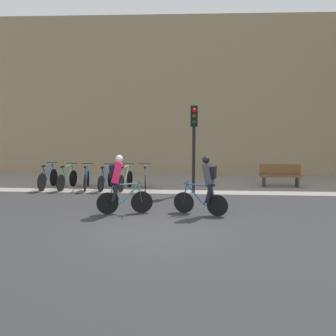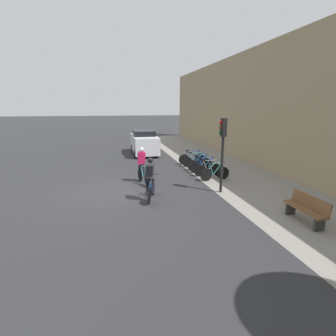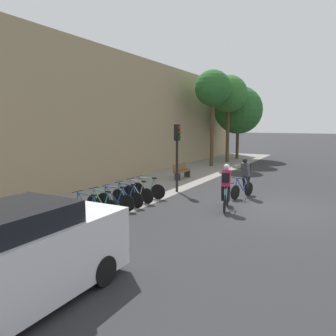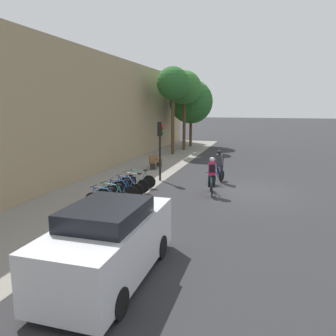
% 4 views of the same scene
% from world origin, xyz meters
% --- Properties ---
extents(ground, '(200.00, 200.00, 0.00)m').
position_xyz_m(ground, '(0.00, 0.00, 0.00)').
color(ground, '#2B2B2D').
extents(kerb_strip, '(44.00, 4.50, 0.01)m').
position_xyz_m(kerb_strip, '(0.00, 6.75, 0.00)').
color(kerb_strip, gray).
rests_on(kerb_strip, ground).
extents(building_facade, '(44.00, 0.60, 7.26)m').
position_xyz_m(building_facade, '(0.00, 9.30, 3.63)').
color(building_facade, '#9E8966').
rests_on(building_facade, ground).
extents(cyclist_pink, '(1.65, 0.57, 1.77)m').
position_xyz_m(cyclist_pink, '(-1.22, 1.55, 0.95)').
color(cyclist_pink, black).
rests_on(cyclist_pink, ground).
extents(cyclist_grey, '(1.61, 0.64, 1.76)m').
position_xyz_m(cyclist_grey, '(1.37, 1.56, 0.95)').
color(cyclist_grey, black).
rests_on(cyclist_grey, ground).
extents(parked_bike_0, '(0.46, 1.74, 0.98)m').
position_xyz_m(parked_bike_0, '(-4.68, 5.21, 0.41)').
color(parked_bike_0, black).
rests_on(parked_bike_0, ground).
extents(parked_bike_1, '(0.47, 1.67, 0.96)m').
position_xyz_m(parked_bike_1, '(-3.92, 5.21, 0.39)').
color(parked_bike_1, black).
rests_on(parked_bike_1, ground).
extents(parked_bike_2, '(0.46, 1.61, 0.95)m').
position_xyz_m(parked_bike_2, '(-3.15, 5.21, 0.39)').
color(parked_bike_2, black).
rests_on(parked_bike_2, ground).
extents(parked_bike_3, '(0.46, 1.66, 0.94)m').
position_xyz_m(parked_bike_3, '(-2.39, 5.21, 0.38)').
color(parked_bike_3, black).
rests_on(parked_bike_3, ground).
extents(parked_bike_4, '(0.46, 1.65, 0.96)m').
position_xyz_m(parked_bike_4, '(-1.63, 5.21, 0.39)').
color(parked_bike_4, black).
rests_on(parked_bike_4, ground).
extents(parked_bike_5, '(0.46, 1.63, 0.96)m').
position_xyz_m(parked_bike_5, '(-0.87, 5.21, 0.39)').
color(parked_bike_5, black).
rests_on(parked_bike_5, ground).
extents(traffic_light_pole, '(0.26, 0.30, 3.21)m').
position_xyz_m(traffic_light_pole, '(0.99, 4.72, 2.24)').
color(traffic_light_pole, black).
rests_on(traffic_light_pole, ground).
extents(bench, '(1.63, 0.44, 0.89)m').
position_xyz_m(bench, '(4.44, 6.17, 0.47)').
color(bench, brown).
rests_on(bench, ground).
extents(parked_car, '(4.30, 1.84, 1.85)m').
position_xyz_m(parked_car, '(-9.22, 2.70, 0.90)').
color(parked_car, silver).
rests_on(parked_car, ground).
extents(street_tree_0, '(2.69, 2.69, 7.20)m').
position_xyz_m(street_tree_0, '(10.76, 6.74, 5.79)').
color(street_tree_0, '#4C3823').
rests_on(street_tree_0, ground).
extents(street_tree_1, '(3.04, 3.04, 7.18)m').
position_xyz_m(street_tree_1, '(13.68, 6.46, 5.61)').
color(street_tree_1, '#4C3823').
rests_on(street_tree_1, ground).
extents(street_tree_2, '(4.33, 4.33, 6.61)m').
position_xyz_m(street_tree_2, '(16.73, 6.52, 4.44)').
color(street_tree_2, '#4C3823').
rests_on(street_tree_2, ground).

